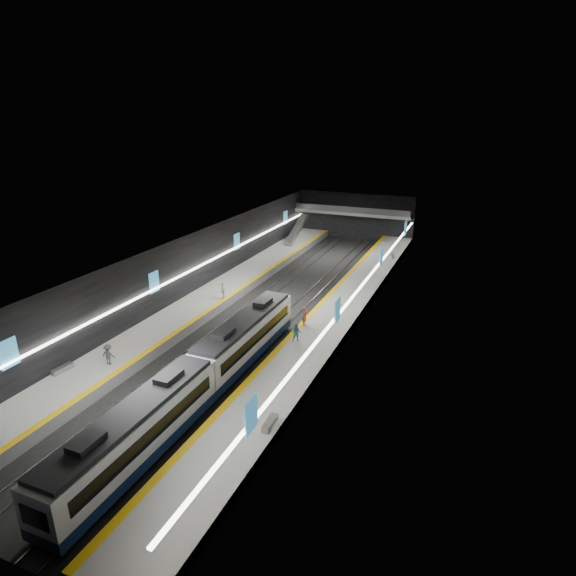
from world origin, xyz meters
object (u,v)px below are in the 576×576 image
at_px(train, 200,376).
at_px(bench_right_far, 393,256).
at_px(bench_left_far, 287,239).
at_px(passenger_left_b, 108,355).
at_px(passenger_right_b, 297,333).
at_px(passenger_right_a, 305,316).
at_px(bench_right_near, 270,423).
at_px(escalator, 297,230).
at_px(passenger_left_a, 223,291).
at_px(bench_left_near, 62,369).

bearing_deg(train, bench_right_far, 81.05).
distance_m(bench_left_far, passenger_left_b, 44.22).
distance_m(bench_left_far, passenger_right_b, 37.31).
bearing_deg(passenger_right_a, train, 162.86).
distance_m(bench_right_near, passenger_right_b, 12.97).
distance_m(escalator, bench_right_far, 16.99).
height_order(bench_left_far, bench_right_near, bench_right_near).
height_order(escalator, bench_right_far, escalator).
bearing_deg(passenger_right_b, bench_left_far, 91.28).
relative_size(bench_left_far, bench_right_far, 1.00).
bearing_deg(passenger_left_b, passenger_right_b, -149.63).
height_order(bench_right_far, passenger_left_a, passenger_left_a).
bearing_deg(bench_left_far, bench_left_near, -81.17).
bearing_deg(bench_right_near, escalator, 106.61).
height_order(bench_right_far, passenger_right_a, passenger_right_a).
height_order(bench_left_near, passenger_left_a, passenger_left_a).
bearing_deg(train, passenger_right_b, 70.26).
bearing_deg(bench_left_near, train, 16.39).
distance_m(escalator, passenger_left_b, 44.66).
relative_size(train, bench_right_far, 17.53).
bearing_deg(passenger_left_b, bench_left_near, 34.77).
relative_size(bench_left_near, bench_right_near, 0.99).
bearing_deg(escalator, passenger_right_a, -66.92).
bearing_deg(bench_right_near, bench_left_near, 176.84).
relative_size(escalator, bench_left_far, 4.69).
bearing_deg(bench_left_near, escalator, 94.29).
bearing_deg(passenger_right_a, bench_right_near, -171.97).
height_order(escalator, passenger_left_a, escalator).
height_order(passenger_left_a, passenger_left_b, passenger_left_a).
bearing_deg(bench_right_near, bench_left_far, 108.37).
xyz_separation_m(bench_right_near, passenger_left_b, (-16.10, 2.50, 0.68)).
height_order(train, passenger_left_b, train).
relative_size(bench_right_near, passenger_right_b, 1.06).
bearing_deg(bench_left_far, bench_right_near, -59.11).
relative_size(passenger_right_b, passenger_left_a, 0.90).
bearing_deg(bench_right_far, passenger_right_a, -113.56).
bearing_deg(bench_right_far, bench_left_near, -129.47).
distance_m(train, passenger_right_a, 14.55).
height_order(passenger_right_b, passenger_left_a, passenger_left_a).
bearing_deg(passenger_left_a, train, 9.11).
distance_m(bench_left_near, bench_left_far, 46.61).
bearing_deg(bench_left_far, bench_right_far, 0.42).
height_order(bench_right_near, passenger_left_b, passenger_left_b).
bearing_deg(bench_right_near, bench_right_far, 87.31).
height_order(train, bench_left_near, train).
distance_m(escalator, passenger_left_a, 27.72).
xyz_separation_m(bench_left_far, passenger_left_a, (3.42, -27.14, 0.77)).
bearing_deg(train, bench_left_near, -170.33).
bearing_deg(passenger_left_a, bench_right_near, 21.62).
relative_size(bench_right_far, passenger_right_a, 0.89).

